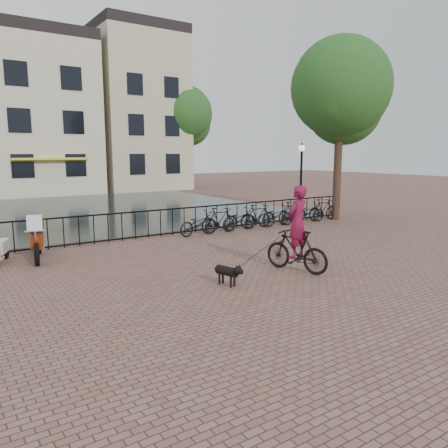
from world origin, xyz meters
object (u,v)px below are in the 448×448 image
motorcycle (37,235)px  cyclist (297,234)px  lamp_post (301,169)px  dog (227,274)px

motorcycle → cyclist: bearing=-31.1°
lamp_post → motorcycle: (-11.24, -0.80, -1.65)m
lamp_post → dog: lamp_post is taller
lamp_post → motorcycle: lamp_post is taller
dog → motorcycle: 6.12m
lamp_post → cyclist: lamp_post is taller
dog → motorcycle: size_ratio=0.41×
dog → lamp_post: bearing=23.2°
cyclist → dog: (-2.22, -0.01, -0.73)m
cyclist → motorcycle: bearing=-59.6°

